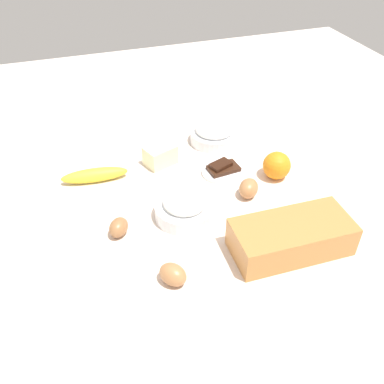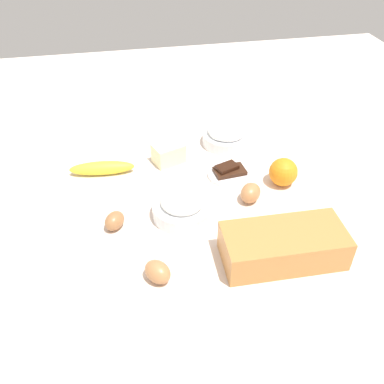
{
  "view_description": "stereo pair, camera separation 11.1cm",
  "coord_description": "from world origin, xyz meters",
  "px_view_note": "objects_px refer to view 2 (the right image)",
  "views": [
    {
      "loc": [
        0.28,
        0.83,
        0.74
      ],
      "look_at": [
        0.0,
        0.0,
        0.04
      ],
      "focal_mm": 39.32,
      "sensor_mm": 36.0,
      "label": 1
    },
    {
      "loc": [
        0.17,
        0.86,
        0.74
      ],
      "look_at": [
        0.0,
        0.0,
        0.04
      ],
      "focal_mm": 39.32,
      "sensor_mm": 36.0,
      "label": 2
    }
  ],
  "objects_px": {
    "banana": "(102,168)",
    "orange_fruit": "(283,172)",
    "loaf_pan": "(283,245)",
    "egg_near_butter": "(250,193)",
    "sugar_bowl": "(227,135)",
    "egg_beside_bowl": "(115,221)",
    "egg_loose": "(158,272)",
    "butter_block": "(169,153)",
    "chocolate_plate": "(229,172)",
    "flour_bowl": "(182,206)"
  },
  "relations": [
    {
      "from": "loaf_pan",
      "to": "egg_loose",
      "type": "bearing_deg",
      "value": 2.8
    },
    {
      "from": "flour_bowl",
      "to": "chocolate_plate",
      "type": "relative_size",
      "value": 1.2
    },
    {
      "from": "sugar_bowl",
      "to": "egg_near_butter",
      "type": "xyz_separation_m",
      "value": [
        0.01,
        0.3,
        -0.01
      ]
    },
    {
      "from": "loaf_pan",
      "to": "orange_fruit",
      "type": "height_order",
      "value": "same"
    },
    {
      "from": "butter_block",
      "to": "chocolate_plate",
      "type": "bearing_deg",
      "value": 147.32
    },
    {
      "from": "butter_block",
      "to": "banana",
      "type": "bearing_deg",
      "value": 6.76
    },
    {
      "from": "banana",
      "to": "egg_beside_bowl",
      "type": "distance_m",
      "value": 0.24
    },
    {
      "from": "egg_beside_bowl",
      "to": "egg_loose",
      "type": "height_order",
      "value": "egg_loose"
    },
    {
      "from": "flour_bowl",
      "to": "orange_fruit",
      "type": "xyz_separation_m",
      "value": [
        -0.3,
        -0.08,
        0.01
      ]
    },
    {
      "from": "flour_bowl",
      "to": "chocolate_plate",
      "type": "bearing_deg",
      "value": -138.17
    },
    {
      "from": "sugar_bowl",
      "to": "egg_near_butter",
      "type": "distance_m",
      "value": 0.3
    },
    {
      "from": "loaf_pan",
      "to": "butter_block",
      "type": "height_order",
      "value": "loaf_pan"
    },
    {
      "from": "banana",
      "to": "flour_bowl",
      "type": "bearing_deg",
      "value": 130.96
    },
    {
      "from": "flour_bowl",
      "to": "chocolate_plate",
      "type": "xyz_separation_m",
      "value": [
        -0.17,
        -0.15,
        -0.02
      ]
    },
    {
      "from": "flour_bowl",
      "to": "egg_beside_bowl",
      "type": "xyz_separation_m",
      "value": [
        0.18,
        0.01,
        -0.01
      ]
    },
    {
      "from": "egg_beside_bowl",
      "to": "sugar_bowl",
      "type": "bearing_deg",
      "value": -138.65
    },
    {
      "from": "sugar_bowl",
      "to": "egg_loose",
      "type": "bearing_deg",
      "value": 60.57
    },
    {
      "from": "sugar_bowl",
      "to": "banana",
      "type": "relative_size",
      "value": 0.82
    },
    {
      "from": "loaf_pan",
      "to": "orange_fruit",
      "type": "distance_m",
      "value": 0.29
    },
    {
      "from": "loaf_pan",
      "to": "egg_beside_bowl",
      "type": "relative_size",
      "value": 4.73
    },
    {
      "from": "banana",
      "to": "butter_block",
      "type": "xyz_separation_m",
      "value": [
        -0.2,
        -0.02,
        0.01
      ]
    },
    {
      "from": "orange_fruit",
      "to": "egg_loose",
      "type": "bearing_deg",
      "value": 35.33
    },
    {
      "from": "banana",
      "to": "egg_near_butter",
      "type": "height_order",
      "value": "egg_near_butter"
    },
    {
      "from": "sugar_bowl",
      "to": "egg_beside_bowl",
      "type": "bearing_deg",
      "value": 41.35
    },
    {
      "from": "orange_fruit",
      "to": "egg_beside_bowl",
      "type": "xyz_separation_m",
      "value": [
        0.48,
        0.09,
        -0.02
      ]
    },
    {
      "from": "egg_beside_bowl",
      "to": "egg_loose",
      "type": "bearing_deg",
      "value": 114.2
    },
    {
      "from": "chocolate_plate",
      "to": "butter_block",
      "type": "bearing_deg",
      "value": -32.68
    },
    {
      "from": "egg_near_butter",
      "to": "egg_beside_bowl",
      "type": "xyz_separation_m",
      "value": [
        0.37,
        0.04,
        -0.0
      ]
    },
    {
      "from": "banana",
      "to": "chocolate_plate",
      "type": "relative_size",
      "value": 1.46
    },
    {
      "from": "banana",
      "to": "sugar_bowl",
      "type": "bearing_deg",
      "value": -167.14
    },
    {
      "from": "orange_fruit",
      "to": "chocolate_plate",
      "type": "relative_size",
      "value": 0.62
    },
    {
      "from": "orange_fruit",
      "to": "butter_block",
      "type": "relative_size",
      "value": 0.9
    },
    {
      "from": "banana",
      "to": "orange_fruit",
      "type": "bearing_deg",
      "value": 163.59
    },
    {
      "from": "butter_block",
      "to": "orange_fruit",
      "type": "bearing_deg",
      "value": 150.25
    },
    {
      "from": "orange_fruit",
      "to": "loaf_pan",
      "type": "bearing_deg",
      "value": 69.26
    },
    {
      "from": "orange_fruit",
      "to": "sugar_bowl",
      "type": "bearing_deg",
      "value": -67.08
    },
    {
      "from": "orange_fruit",
      "to": "egg_beside_bowl",
      "type": "height_order",
      "value": "orange_fruit"
    },
    {
      "from": "banana",
      "to": "butter_block",
      "type": "bearing_deg",
      "value": -173.24
    },
    {
      "from": "loaf_pan",
      "to": "egg_near_butter",
      "type": "height_order",
      "value": "loaf_pan"
    },
    {
      "from": "orange_fruit",
      "to": "egg_near_butter",
      "type": "distance_m",
      "value": 0.13
    },
    {
      "from": "chocolate_plate",
      "to": "egg_beside_bowl",
      "type": "bearing_deg",
      "value": 25.07
    },
    {
      "from": "butter_block",
      "to": "chocolate_plate",
      "type": "relative_size",
      "value": 0.69
    },
    {
      "from": "egg_beside_bowl",
      "to": "chocolate_plate",
      "type": "xyz_separation_m",
      "value": [
        -0.34,
        -0.16,
        -0.01
      ]
    },
    {
      "from": "loaf_pan",
      "to": "egg_beside_bowl",
      "type": "distance_m",
      "value": 0.42
    },
    {
      "from": "butter_block",
      "to": "egg_near_butter",
      "type": "xyz_separation_m",
      "value": [
        -0.19,
        0.23,
        -0.0
      ]
    },
    {
      "from": "flour_bowl",
      "to": "egg_loose",
      "type": "relative_size",
      "value": 2.37
    },
    {
      "from": "butter_block",
      "to": "chocolate_plate",
      "type": "xyz_separation_m",
      "value": [
        -0.16,
        0.1,
        -0.02
      ]
    },
    {
      "from": "banana",
      "to": "egg_near_butter",
      "type": "xyz_separation_m",
      "value": [
        -0.39,
        0.2,
        0.01
      ]
    },
    {
      "from": "flour_bowl",
      "to": "sugar_bowl",
      "type": "distance_m",
      "value": 0.38
    },
    {
      "from": "egg_near_butter",
      "to": "orange_fruit",
      "type": "bearing_deg",
      "value": -153.83
    }
  ]
}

